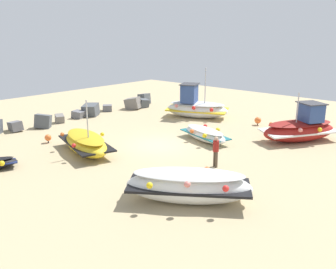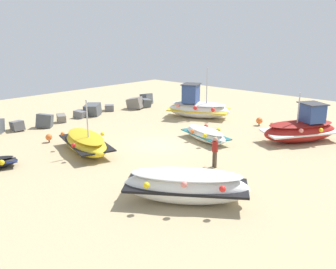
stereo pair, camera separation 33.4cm
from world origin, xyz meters
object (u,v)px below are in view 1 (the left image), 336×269
(mooring_buoy_0, at_px, (258,120))
(mooring_buoy_1, at_px, (48,138))
(fishing_boat_5, at_px, (301,128))
(fishing_boat_2, at_px, (205,134))
(fishing_boat_0, at_px, (189,186))
(person_walking, at_px, (216,150))
(fishing_boat_3, at_px, (196,107))
(fishing_boat_1, at_px, (86,143))

(mooring_buoy_0, distance_m, mooring_buoy_1, 15.39)
(fishing_boat_5, xyz_separation_m, mooring_buoy_1, (-11.30, 11.96, -0.51))
(fishing_boat_2, relative_size, mooring_buoy_0, 6.67)
(fishing_boat_0, xyz_separation_m, mooring_buoy_0, (13.96, 4.39, -0.37))
(fishing_boat_5, xyz_separation_m, person_walking, (-7.75, 1.34, 0.12))
(fishing_boat_3, distance_m, mooring_buoy_1, 12.51)
(fishing_boat_2, bearing_deg, fishing_boat_3, -30.49)
(fishing_boat_2, height_order, person_walking, person_walking)
(fishing_boat_5, relative_size, mooring_buoy_0, 8.78)
(fishing_boat_1, bearing_deg, fishing_boat_2, -102.23)
(fishing_boat_3, bearing_deg, fishing_boat_1, 70.57)
(fishing_boat_3, bearing_deg, mooring_buoy_0, 167.78)
(mooring_buoy_0, bearing_deg, person_walking, -163.81)
(fishing_boat_0, xyz_separation_m, fishing_boat_3, (12.91, 9.59, 0.15))
(mooring_buoy_0, bearing_deg, fishing_boat_5, -115.29)
(fishing_boat_1, relative_size, mooring_buoy_1, 9.42)
(fishing_boat_5, relative_size, person_walking, 3.27)
(person_walking, height_order, mooring_buoy_1, person_walking)
(fishing_boat_5, bearing_deg, mooring_buoy_1, 164.07)
(fishing_boat_3, bearing_deg, fishing_boat_2, 109.07)
(fishing_boat_5, bearing_deg, fishing_boat_1, 172.61)
(fishing_boat_2, distance_m, fishing_boat_5, 6.28)
(person_walking, relative_size, mooring_buoy_1, 3.00)
(fishing_boat_2, relative_size, person_walking, 2.48)
(fishing_boat_0, height_order, person_walking, person_walking)
(person_walking, bearing_deg, fishing_boat_2, 59.23)
(fishing_boat_1, distance_m, fishing_boat_5, 13.79)
(fishing_boat_1, relative_size, mooring_buoy_0, 8.42)
(person_walking, bearing_deg, fishing_boat_1, 129.70)
(mooring_buoy_1, bearing_deg, fishing_boat_2, -45.58)
(fishing_boat_0, relative_size, mooring_buoy_0, 8.65)
(fishing_boat_2, xyz_separation_m, mooring_buoy_0, (6.13, -0.52, -0.07))
(mooring_buoy_1, bearing_deg, fishing_boat_1, -82.61)
(fishing_boat_0, distance_m, fishing_boat_5, 12.00)
(fishing_boat_2, relative_size, mooring_buoy_1, 7.46)
(person_walking, bearing_deg, fishing_boat_5, 6.48)
(fishing_boat_0, bearing_deg, fishing_boat_3, -88.61)
(fishing_boat_2, height_order, mooring_buoy_1, fishing_boat_2)
(mooring_buoy_0, bearing_deg, fishing_boat_1, 161.28)
(fishing_boat_5, bearing_deg, fishing_boat_3, 115.08)
(fishing_boat_0, distance_m, mooring_buoy_1, 12.22)
(fishing_boat_2, xyz_separation_m, fishing_boat_5, (4.16, -4.68, 0.40))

